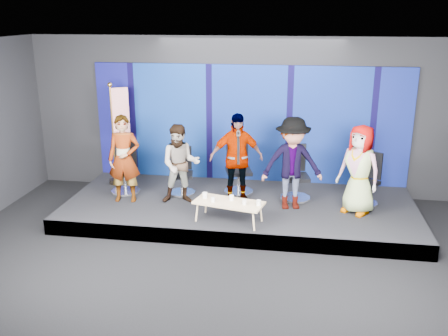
% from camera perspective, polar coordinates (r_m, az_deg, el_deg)
% --- Properties ---
extents(ground, '(10.00, 10.00, 0.00)m').
position_cam_1_polar(ground, '(8.06, -0.38, -12.28)').
color(ground, black).
rests_on(ground, ground).
extents(room_walls, '(10.02, 8.02, 3.51)m').
position_cam_1_polar(room_walls, '(7.17, -0.42, 4.83)').
color(room_walls, black).
rests_on(room_walls, ground).
extents(riser, '(7.00, 3.00, 0.30)m').
position_cam_1_polar(riser, '(10.22, 1.87, -4.64)').
color(riser, black).
rests_on(riser, ground).
extents(backdrop, '(7.00, 0.08, 2.60)m').
position_cam_1_polar(backdrop, '(11.17, 2.86, 5.07)').
color(backdrop, '#0D064D').
rests_on(backdrop, riser).
extents(chair_a, '(0.69, 0.69, 1.09)m').
position_cam_1_polar(chair_a, '(10.79, -11.22, -0.90)').
color(chair_a, silver).
rests_on(chair_a, riser).
extents(panelist_a, '(0.69, 0.50, 1.77)m').
position_cam_1_polar(panelist_a, '(10.15, -11.35, 1.02)').
color(panelist_a, black).
rests_on(panelist_a, riser).
extents(chair_b, '(0.65, 0.65, 0.99)m').
position_cam_1_polar(chair_b, '(10.55, -4.81, -1.23)').
color(chair_b, silver).
rests_on(chair_b, riser).
extents(panelist_b, '(0.88, 0.74, 1.61)m').
position_cam_1_polar(panelist_b, '(9.92, -5.01, 0.45)').
color(panelist_b, black).
rests_on(panelist_b, riser).
extents(chair_c, '(0.78, 0.78, 1.12)m').
position_cam_1_polar(chair_c, '(10.56, 1.65, -0.90)').
color(chair_c, silver).
rests_on(chair_c, riser).
extents(panelist_c, '(1.15, 0.73, 1.82)m').
position_cam_1_polar(panelist_c, '(9.91, 1.40, 1.14)').
color(panelist_c, black).
rests_on(panelist_c, riser).
extents(chair_d, '(0.74, 0.74, 1.12)m').
position_cam_1_polar(chair_d, '(10.30, 8.15, -1.56)').
color(chair_d, silver).
rests_on(chair_d, riser).
extents(panelist_d, '(1.28, 0.89, 1.81)m').
position_cam_1_polar(panelist_d, '(9.66, 7.79, 0.52)').
color(panelist_d, black).
rests_on(panelist_d, riser).
extents(chair_e, '(0.83, 0.83, 1.06)m').
position_cam_1_polar(chair_e, '(10.31, 15.83, -2.16)').
color(chair_e, silver).
rests_on(chair_e, riser).
extents(panelist_e, '(1.00, 0.93, 1.72)m').
position_cam_1_polar(panelist_e, '(9.70, 15.20, -0.19)').
color(panelist_e, black).
rests_on(panelist_e, riser).
extents(coffee_table, '(1.34, 0.80, 0.39)m').
position_cam_1_polar(coffee_table, '(9.11, 0.56, -4.06)').
color(coffee_table, tan).
rests_on(coffee_table, riser).
extents(mug_a, '(0.09, 0.09, 0.11)m').
position_cam_1_polar(mug_a, '(9.27, -2.20, -3.13)').
color(mug_a, silver).
rests_on(mug_a, coffee_table).
extents(mug_b, '(0.07, 0.07, 0.08)m').
position_cam_1_polar(mug_b, '(9.07, -1.27, -3.65)').
color(mug_b, silver).
rests_on(mug_b, coffee_table).
extents(mug_c, '(0.08, 0.08, 0.10)m').
position_cam_1_polar(mug_c, '(9.15, 0.87, -3.42)').
color(mug_c, silver).
rests_on(mug_c, coffee_table).
extents(mug_d, '(0.07, 0.07, 0.09)m').
position_cam_1_polar(mug_d, '(8.96, 2.34, -3.92)').
color(mug_d, silver).
rests_on(mug_d, coffee_table).
extents(mug_e, '(0.08, 0.08, 0.10)m').
position_cam_1_polar(mug_e, '(8.93, 3.98, -3.99)').
color(mug_e, silver).
rests_on(mug_e, coffee_table).
extents(flag_stand, '(0.49, 0.35, 2.27)m').
position_cam_1_polar(flag_stand, '(11.16, -12.00, 4.16)').
color(flag_stand, black).
rests_on(flag_stand, riser).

